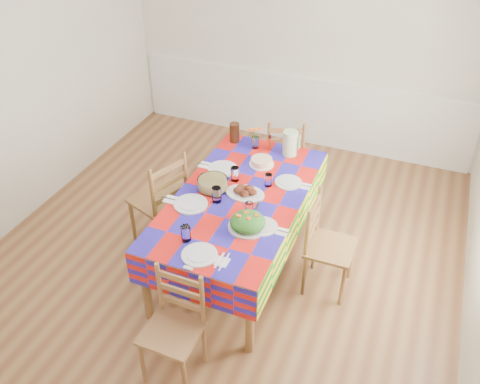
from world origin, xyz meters
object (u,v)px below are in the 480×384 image
object	(u,v)px
chair_near	(174,328)
chair_right	(326,246)
green_pitcher	(290,143)
tea_pitcher	(234,133)
dining_table	(240,204)
chair_left	(161,201)
chair_far	(284,156)
meat_platter	(245,192)

from	to	relation	value
chair_near	chair_right	xyz separation A→B (m)	(0.82, 1.30, 0.01)
green_pitcher	tea_pitcher	world-z (taller)	green_pitcher
dining_table	tea_pitcher	size ratio (longest dim) A/B	9.94
chair_near	chair_left	distance (m)	1.52
green_pitcher	dining_table	bearing A→B (deg)	-103.00
dining_table	chair_near	bearing A→B (deg)	-89.98
dining_table	chair_far	size ratio (longest dim) A/B	2.12
green_pitcher	chair_far	world-z (taller)	green_pitcher
tea_pitcher	meat_platter	bearing A→B (deg)	-61.82
chair_right	dining_table	bearing A→B (deg)	89.30
tea_pitcher	chair_right	xyz separation A→B (m)	(1.24, -0.88, -0.43)
dining_table	chair_right	xyz separation A→B (m)	(0.82, -0.00, -0.24)
green_pitcher	tea_pitcher	xyz separation A→B (m)	(-0.61, 0.03, -0.02)
tea_pitcher	chair_far	world-z (taller)	tea_pitcher
tea_pitcher	chair_right	bearing A→B (deg)	-35.51
meat_platter	dining_table	bearing A→B (deg)	-131.10
chair_near	chair_far	world-z (taller)	chair_far
dining_table	meat_platter	bearing A→B (deg)	48.90
tea_pitcher	chair_far	xyz separation A→B (m)	(0.43, 0.42, -0.43)
green_pitcher	chair_right	bearing A→B (deg)	-53.76
meat_platter	tea_pitcher	world-z (taller)	tea_pitcher
chair_far	chair_left	world-z (taller)	chair_left
chair_left	chair_right	xyz separation A→B (m)	(1.64, 0.02, -0.05)
dining_table	tea_pitcher	xyz separation A→B (m)	(-0.42, 0.88, 0.19)
chair_far	chair_right	bearing A→B (deg)	102.74
dining_table	chair_left	distance (m)	0.84
green_pitcher	tea_pitcher	distance (m)	0.62
chair_near	chair_left	size ratio (longest dim) A/B	0.88
tea_pitcher	chair_far	bearing A→B (deg)	43.87
meat_platter	chair_near	size ratio (longest dim) A/B	0.38
meat_platter	chair_far	xyz separation A→B (m)	(-0.02, 1.26, -0.35)
tea_pitcher	chair_near	world-z (taller)	tea_pitcher
tea_pitcher	chair_near	distance (m)	2.26
chair_near	chair_left	world-z (taller)	chair_left
meat_platter	chair_right	bearing A→B (deg)	-2.92
meat_platter	chair_right	xyz separation A→B (m)	(0.79, -0.04, -0.35)
tea_pitcher	chair_left	distance (m)	1.06
chair_near	chair_far	xyz separation A→B (m)	(0.01, 2.60, 0.02)
chair_near	chair_left	xyz separation A→B (m)	(-0.82, 1.28, 0.06)
dining_table	meat_platter	world-z (taller)	meat_platter
dining_table	chair_right	size ratio (longest dim) A/B	2.14
green_pitcher	chair_far	distance (m)	0.66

